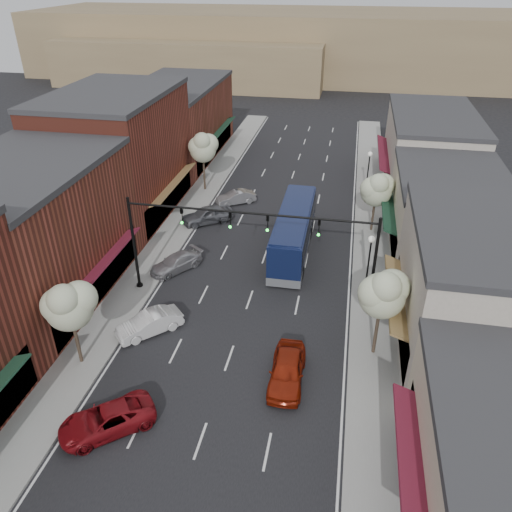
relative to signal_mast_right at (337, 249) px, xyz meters
The scene contains 28 objects.
ground 10.81m from the signal_mast_right, 125.10° to the right, with size 160.00×160.00×0.00m, color black.
sidewalk_left 18.10m from the signal_mast_right, 143.17° to the left, with size 2.80×73.00×0.15m, color gray.
sidewalk_right 11.78m from the signal_mast_right, 75.18° to the left, with size 2.80×73.00×0.15m, color gray.
curb_left 17.04m from the signal_mast_right, 140.24° to the left, with size 0.25×73.00×0.17m, color gray.
curb_right 11.53m from the signal_mast_right, 82.52° to the left, with size 0.25×73.00×0.17m, color gray.
bldg_left_midnear 19.95m from the signal_mast_right, behind, with size 10.14×14.10×9.40m.
bldg_left_midfar 23.22m from the signal_mast_right, 148.85° to the left, with size 10.14×14.10×10.90m.
bldg_left_far 34.32m from the signal_mast_right, 125.32° to the left, with size 10.14×18.10×8.40m.
bldg_right_midnear 8.37m from the signal_mast_right, 13.86° to the right, with size 9.14×12.10×7.90m.
bldg_right_midfar 12.94m from the signal_mast_right, 51.07° to the left, with size 9.14×12.10×6.40m.
bldg_right_far 25.35m from the signal_mast_right, 71.37° to the left, with size 9.14×16.10×7.40m.
hill_far 82.21m from the signal_mast_right, 93.92° to the left, with size 120.00×30.00×12.00m, color #7A6647.
hill_near 76.41m from the signal_mast_right, 113.63° to the left, with size 50.00×20.00×8.00m, color #7A6647.
signal_mast_right is the anchor object (origin of this frame).
signal_mast_left 11.24m from the signal_mast_right, behind, with size 8.22×0.46×7.00m.
tree_right_near 4.89m from the signal_mast_right, 56.09° to the right, with size 2.85×2.65×5.95m.
tree_right_far 12.27m from the signal_mast_right, 77.15° to the left, with size 2.85×2.65×5.43m.
tree_left_near 16.05m from the signal_mast_right, 149.86° to the right, with size 2.85×2.65×5.69m.
tree_left_far 22.68m from the signal_mast_right, 127.71° to the left, with size 2.85×2.65×6.13m.
lamp_post_near 3.69m from the signal_mast_right, 48.95° to the left, with size 0.44×0.44×4.44m.
lamp_post_far 20.19m from the signal_mast_right, 83.78° to the left, with size 0.44×0.44×4.44m.
coach_bus 8.60m from the signal_mast_right, 115.88° to the left, with size 2.55×11.34×3.47m.
red_hatchback 8.40m from the signal_mast_right, 105.99° to the right, with size 1.85×4.59×1.56m, color maroon.
parked_car_a 16.42m from the signal_mast_right, 130.29° to the right, with size 2.15×4.67×1.30m, color maroon.
parked_car_b 12.60m from the signal_mast_right, 157.38° to the right, with size 1.44×4.13×1.36m, color silver.
parked_car_c 12.79m from the signal_mast_right, 166.69° to the left, with size 1.71×4.20×1.22m, color #9B9BA0.
parked_car_d 16.46m from the signal_mast_right, 136.83° to the left, with size 1.82×4.51×1.54m, color #595B61.
parked_car_e 18.89m from the signal_mast_right, 123.19° to the left, with size 1.33×3.81×1.25m, color gray.
Camera 1 is at (5.73, -19.52, 20.01)m, focal length 35.00 mm.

